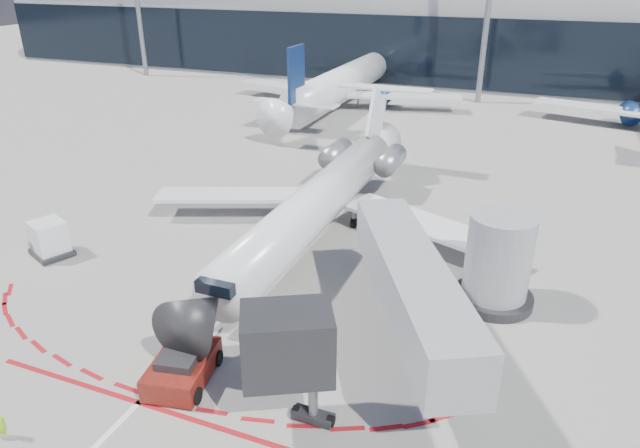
% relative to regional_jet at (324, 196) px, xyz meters
% --- Properties ---
extents(ground, '(260.00, 260.00, 0.00)m').
position_rel_regional_jet_xyz_m(ground, '(-1.03, -5.78, -2.47)').
color(ground, slate).
rests_on(ground, ground).
extents(apron_centerline, '(0.25, 40.00, 0.01)m').
position_rel_regional_jet_xyz_m(apron_centerline, '(-1.03, -3.78, -2.46)').
color(apron_centerline, silver).
rests_on(apron_centerline, ground).
extents(apron_stop_bar, '(14.00, 0.25, 0.01)m').
position_rel_regional_jet_xyz_m(apron_stop_bar, '(-1.03, -17.28, -2.46)').
color(apron_stop_bar, maroon).
rests_on(apron_stop_bar, ground).
extents(terminal_building, '(150.00, 24.15, 24.00)m').
position_rel_regional_jet_xyz_m(terminal_building, '(-1.03, 59.19, 6.06)').
color(terminal_building, gray).
rests_on(terminal_building, ground).
extents(jet_bridge, '(10.03, 15.20, 4.90)m').
position_rel_regional_jet_xyz_m(jet_bridge, '(8.76, -8.80, 0.54)').
color(jet_bridge, gray).
rests_on(jet_bridge, ground).
extents(regional_jet, '(23.91, 29.48, 7.38)m').
position_rel_regional_jet_xyz_m(regional_jet, '(0.00, 0.00, 0.00)').
color(regional_jet, silver).
rests_on(regional_jet, ground).
extents(pushback_tug, '(2.91, 5.66, 1.44)m').
position_rel_regional_jet_xyz_m(pushback_tug, '(-0.16, -15.48, -1.83)').
color(pushback_tug, '#520E0B').
rests_on(pushback_tug, ground).
extents(uld_container, '(2.87, 2.69, 2.15)m').
position_rel_regional_jet_xyz_m(uld_container, '(-13.77, -8.94, -1.40)').
color(uld_container, black).
rests_on(uld_container, ground).
extents(bg_airliner_0, '(33.15, 35.10, 10.73)m').
position_rel_regional_jet_xyz_m(bg_airliner_0, '(-11.12, 34.99, 2.90)').
color(bg_airliner_0, silver).
rests_on(bg_airliner_0, ground).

